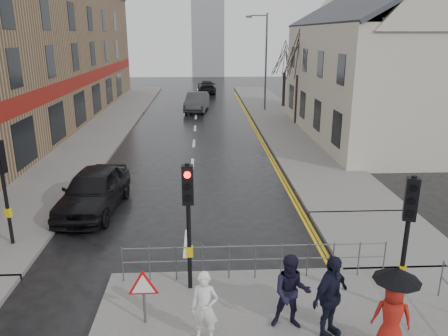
{
  "coord_description": "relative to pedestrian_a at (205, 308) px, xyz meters",
  "views": [
    {
      "loc": [
        0.6,
        -9.84,
        6.51
      ],
      "look_at": [
        1.29,
        4.51,
        2.08
      ],
      "focal_mm": 35.0,
      "sensor_mm": 36.0,
      "label": 1
    }
  ],
  "objects": [
    {
      "name": "traffic_signal_far_left",
      "position": [
        -6.07,
        4.89,
        1.5
      ],
      "size": [
        0.34,
        0.33,
        3.4
      ],
      "color": "black",
      "rests_on": "left_pavement"
    },
    {
      "name": "traffic_signal_near_right",
      "position": [
        4.62,
        0.89,
        1.5
      ],
      "size": [
        0.34,
        0.33,
        3.4
      ],
      "color": "black",
      "rests_on": "near_pavement"
    },
    {
      "name": "car_mid",
      "position": [
        -0.5,
        30.31,
        -0.16
      ],
      "size": [
        2.27,
        5.01,
        1.6
      ],
      "primitive_type": "imported",
      "rotation": [
        0.0,
        0.0,
        -0.12
      ],
      "color": "#404244",
      "rests_on": "ground"
    },
    {
      "name": "car_parked",
      "position": [
        -4.17,
        7.83,
        -0.14
      ],
      "size": [
        2.35,
        4.97,
        1.64
      ],
      "primitive_type": "imported",
      "rotation": [
        0.0,
        0.0,
        -0.09
      ],
      "color": "black",
      "rests_on": "ground"
    },
    {
      "name": "pedestrian_a",
      "position": [
        0.0,
        0.0,
        0.0
      ],
      "size": [
        0.67,
        0.52,
        1.64
      ],
      "primitive_type": "imported",
      "rotation": [
        0.0,
        0.0,
        -0.23
      ],
      "color": "silver",
      "rests_on": "near_pavement"
    },
    {
      "name": "ground",
      "position": [
        -0.57,
        1.89,
        -0.96
      ],
      "size": [
        120.0,
        120.0,
        0.0
      ],
      "primitive_type": "plane",
      "color": "black",
      "rests_on": "ground"
    },
    {
      "name": "car_far",
      "position": [
        0.48,
        42.28,
        -0.25
      ],
      "size": [
        2.1,
        4.94,
        1.42
      ],
      "primitive_type": "imported",
      "rotation": [
        0.0,
        0.0,
        3.16
      ],
      "color": "black",
      "rests_on": "ground"
    },
    {
      "name": "church_tower",
      "position": [
        0.93,
        63.89,
        8.04
      ],
      "size": [
        5.0,
        5.0,
        18.0
      ],
      "primitive_type": "cube",
      "color": "gray",
      "rests_on": "ground"
    },
    {
      "name": "building_left_terrace",
      "position": [
        -12.57,
        23.89,
        4.04
      ],
      "size": [
        8.0,
        42.0,
        10.0
      ],
      "primitive_type": "cube",
      "color": "#866B4D",
      "rests_on": "ground"
    },
    {
      "name": "tree_far",
      "position": [
        7.43,
        31.89,
        3.46
      ],
      "size": [
        2.4,
        2.4,
        5.64
      ],
      "color": "#32221C",
      "rests_on": "right_pavement"
    },
    {
      "name": "tree_near",
      "position": [
        6.93,
        23.89,
        4.18
      ],
      "size": [
        2.4,
        2.4,
        6.58
      ],
      "color": "#32221C",
      "rests_on": "right_pavement"
    },
    {
      "name": "pedestrian_d",
      "position": [
        2.71,
        0.06,
        0.14
      ],
      "size": [
        1.17,
        1.06,
        1.92
      ],
      "primitive_type": "imported",
      "rotation": [
        0.0,
        0.0,
        0.67
      ],
      "color": "black",
      "rests_on": "near_pavement"
    },
    {
      "name": "guard_railing_front",
      "position": [
        1.38,
        2.49,
        -0.1
      ],
      "size": [
        7.14,
        0.04,
        1.0
      ],
      "color": "#595B5E",
      "rests_on": "near_pavement"
    },
    {
      "name": "pavement_bridge_right",
      "position": [
        5.93,
        4.89,
        -0.89
      ],
      "size": [
        4.0,
        4.2,
        0.14
      ],
      "primitive_type": "cube",
      "color": "#605E5B",
      "rests_on": "ground"
    },
    {
      "name": "street_lamp",
      "position": [
        5.25,
        29.89,
        3.75
      ],
      "size": [
        1.83,
        0.25,
        8.0
      ],
      "color": "#595B5E",
      "rests_on": "right_pavement"
    },
    {
      "name": "pedestrian_with_umbrella",
      "position": [
        3.84,
        -0.48,
        0.27
      ],
      "size": [
        0.96,
        0.96,
        1.94
      ],
      "color": "#A81C13",
      "rests_on": "near_pavement"
    },
    {
      "name": "traffic_signal_near_left",
      "position": [
        -0.37,
        2.09,
        1.5
      ],
      "size": [
        0.28,
        0.27,
        3.4
      ],
      "color": "black",
      "rests_on": "near_pavement"
    },
    {
      "name": "warning_sign",
      "position": [
        -1.37,
        0.68,
        0.08
      ],
      "size": [
        0.8,
        0.07,
        1.35
      ],
      "color": "#595B5E",
      "rests_on": "near_pavement"
    },
    {
      "name": "left_pavement",
      "position": [
        -7.07,
        24.89,
        -0.89
      ],
      "size": [
        4.0,
        44.0,
        0.14
      ],
      "primitive_type": "cube",
      "color": "#605E5B",
      "rests_on": "ground"
    },
    {
      "name": "right_pavement",
      "position": [
        5.93,
        26.89,
        -0.89
      ],
      "size": [
        4.0,
        40.0,
        0.14
      ],
      "primitive_type": "cube",
      "color": "#605E5B",
      "rests_on": "ground"
    },
    {
      "name": "pedestrian_b",
      "position": [
        1.93,
        0.38,
        0.07
      ],
      "size": [
        0.94,
        0.78,
        1.77
      ],
      "primitive_type": "imported",
      "rotation": [
        0.0,
        0.0,
        -0.13
      ],
      "color": "black",
      "rests_on": "near_pavement"
    },
    {
      "name": "building_right_cream",
      "position": [
        11.43,
        19.89,
        3.82
      ],
      "size": [
        9.0,
        16.4,
        10.1
      ],
      "color": "beige",
      "rests_on": "ground"
    }
  ]
}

